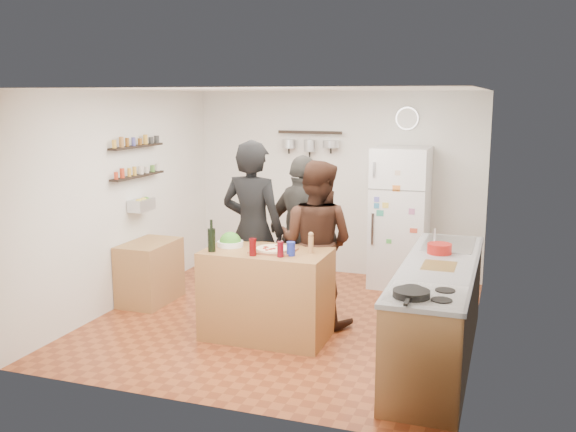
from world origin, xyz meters
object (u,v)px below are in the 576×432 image
at_px(skillet, 411,294).
at_px(fridge, 400,217).
at_px(person_center, 316,243).
at_px(side_table, 150,272).
at_px(person_left, 253,231).
at_px(prep_island, 267,294).
at_px(counter_run, 438,313).
at_px(salad_bowl, 230,244).
at_px(wine_bottle, 212,240).
at_px(salt_canister, 291,249).
at_px(pepper_mill, 311,245).
at_px(red_bowl, 439,249).
at_px(wall_clock, 407,118).
at_px(person_back, 303,233).

distance_m(skillet, fridge, 3.43).
xyz_separation_m(person_center, side_table, (-2.08, 0.04, -0.52)).
height_order(person_left, fridge, person_left).
relative_size(prep_island, counter_run, 0.48).
height_order(prep_island, salad_bowl, salad_bowl).
distance_m(prep_island, wine_bottle, 0.79).
bearing_deg(person_center, salt_canister, 94.13).
height_order(pepper_mill, person_center, person_center).
xyz_separation_m(wine_bottle, red_bowl, (2.16, 0.62, -0.06)).
height_order(wall_clock, side_table, wall_clock).
bearing_deg(counter_run, prep_island, 179.57).
xyz_separation_m(prep_island, salad_bowl, (-0.42, 0.05, 0.48)).
height_order(skillet, side_table, skillet).
xyz_separation_m(red_bowl, side_table, (-3.39, 0.21, -0.60)).
height_order(salad_bowl, side_table, salad_bowl).
relative_size(prep_island, wine_bottle, 5.35).
relative_size(person_center, wall_clock, 5.92).
relative_size(salt_canister, person_back, 0.08).
xyz_separation_m(salad_bowl, red_bowl, (2.08, 0.35, 0.03)).
height_order(salad_bowl, red_bowl, red_bowl).
distance_m(person_back, side_table, 1.91).
relative_size(wall_clock, side_table, 0.37).
height_order(person_back, skillet, person_back).
height_order(person_center, person_back, person_back).
relative_size(salt_canister, person_center, 0.08).
distance_m(person_center, skillet, 2.08).
distance_m(prep_island, pepper_mill, 0.70).
bearing_deg(person_left, person_center, -167.31).
bearing_deg(counter_run, salt_canister, -175.64).
bearing_deg(wine_bottle, person_back, 64.65).
bearing_deg(red_bowl, person_back, 160.23).
xyz_separation_m(prep_island, person_back, (0.07, 0.97, 0.44)).
distance_m(salad_bowl, wine_bottle, 0.30).
relative_size(salad_bowl, red_bowl, 1.13).
bearing_deg(prep_island, wall_clock, 69.94).
bearing_deg(side_table, person_back, 11.46).
relative_size(person_center, fridge, 0.99).
distance_m(pepper_mill, person_center, 0.54).
relative_size(red_bowl, side_table, 0.30).
bearing_deg(fridge, counter_run, -71.94).
xyz_separation_m(pepper_mill, skillet, (1.16, -1.13, -0.05)).
bearing_deg(skillet, side_table, 153.20).
distance_m(wine_bottle, counter_run, 2.29).
bearing_deg(prep_island, wine_bottle, -156.25).
bearing_deg(pepper_mill, person_left, 151.64).
bearing_deg(prep_island, counter_run, -0.43).
distance_m(person_left, wall_clock, 2.76).
distance_m(salad_bowl, side_table, 1.54).
height_order(person_center, counter_run, person_center).
relative_size(prep_island, side_table, 1.56).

